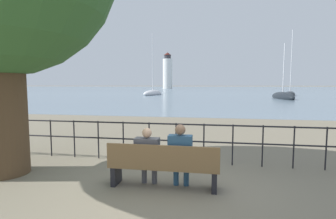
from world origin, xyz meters
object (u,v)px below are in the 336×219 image
(park_bench, at_px, (163,166))
(sailboat_0, at_px, (283,97))
(seated_person_right, at_px, (180,153))
(sailboat_2, at_px, (153,93))
(seated_person_left, at_px, (148,154))
(sailboat_1, at_px, (290,94))
(harbor_lighthouse, at_px, (168,72))

(park_bench, bearing_deg, sailboat_0, 73.07)
(seated_person_right, bearing_deg, sailboat_2, 104.00)
(seated_person_left, xyz_separation_m, sailboat_1, (15.26, 47.18, -0.33))
(seated_person_left, height_order, sailboat_2, sailboat_2)
(park_bench, bearing_deg, sailboat_1, 72.47)
(sailboat_0, bearing_deg, seated_person_left, -114.06)
(seated_person_left, xyz_separation_m, sailboat_2, (-10.87, 46.27, -0.32))
(seated_person_left, relative_size, seated_person_right, 0.93)
(sailboat_0, relative_size, sailboat_2, 0.67)
(sailboat_2, bearing_deg, park_bench, -69.56)
(seated_person_left, height_order, harbor_lighthouse, harbor_lighthouse)
(sailboat_0, bearing_deg, seated_person_right, -113.07)
(park_bench, bearing_deg, seated_person_right, 13.10)
(sailboat_0, xyz_separation_m, harbor_lighthouse, (-33.87, 94.55, 8.38))
(seated_person_left, relative_size, harbor_lighthouse, 0.06)
(sailboat_1, height_order, harbor_lighthouse, harbor_lighthouse)
(seated_person_right, bearing_deg, sailboat_1, 72.81)
(sailboat_1, bearing_deg, harbor_lighthouse, 127.84)
(seated_person_right, bearing_deg, harbor_lighthouse, 100.23)
(sailboat_2, relative_size, harbor_lighthouse, 0.67)
(sailboat_0, height_order, sailboat_1, sailboat_1)
(park_bench, distance_m, sailboat_1, 49.57)
(seated_person_right, height_order, sailboat_2, sailboat_2)
(park_bench, xyz_separation_m, seated_person_right, (0.33, 0.08, 0.25))
(sailboat_0, bearing_deg, sailboat_2, 146.92)
(park_bench, distance_m, sailboat_0, 37.00)
(seated_person_left, xyz_separation_m, sailboat_0, (11.11, 35.32, -0.34))
(harbor_lighthouse, bearing_deg, sailboat_2, -81.90)
(sailboat_1, xyz_separation_m, harbor_lighthouse, (-38.02, 82.69, 8.37))
(seated_person_right, distance_m, sailboat_1, 49.39)
(sailboat_2, bearing_deg, sailboat_0, -19.63)
(park_bench, bearing_deg, sailboat_2, 103.59)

